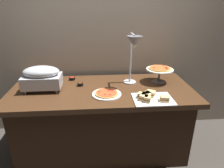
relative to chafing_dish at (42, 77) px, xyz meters
name	(u,v)px	position (x,y,z in m)	size (l,w,h in m)	color
ground_plane	(103,147)	(0.60, -0.01, -0.91)	(8.00, 8.00, 0.00)	#38332D
back_wall	(100,38)	(0.60, 0.49, 0.29)	(4.40, 0.04, 2.40)	tan
buffet_table	(103,119)	(0.60, -0.01, -0.52)	(1.90, 0.84, 0.76)	#422816
chafing_dish	(42,77)	(0.00, 0.00, 0.00)	(0.38, 0.23, 0.26)	#B7BABF
heat_lamp	(134,47)	(0.92, 0.00, 0.29)	(0.15, 0.33, 0.55)	#B7BABF
pizza_plate_front	(107,94)	(0.64, -0.16, -0.13)	(0.28, 0.28, 0.03)	white
pizza_plate_center	(160,70)	(1.24, 0.13, -0.01)	(0.30, 0.30, 0.18)	#595B60
sandwich_platter	(151,97)	(1.04, -0.29, -0.12)	(0.37, 0.28, 0.06)	white
sauce_cup_near	(72,78)	(0.26, 0.28, -0.13)	(0.07, 0.07, 0.03)	black
sauce_cup_far	(80,84)	(0.37, 0.09, -0.13)	(0.06, 0.06, 0.04)	black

